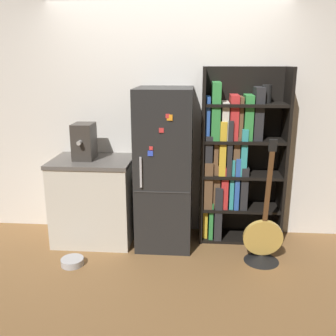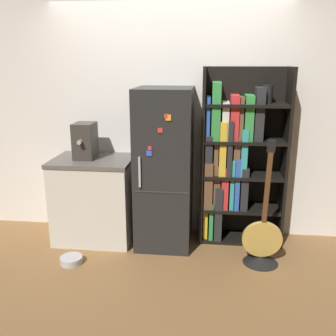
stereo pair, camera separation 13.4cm
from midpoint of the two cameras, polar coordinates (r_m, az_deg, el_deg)
The scene contains 8 objects.
ground_plane at distance 4.08m, azimuth -1.62°, elevation -11.83°, with size 16.00×16.00×0.00m, color olive.
wall_back at distance 4.13m, azimuth -1.07°, elevation 7.57°, with size 8.00×0.05×2.60m.
refrigerator at distance 3.89m, azimuth -1.52°, elevation -0.08°, with size 0.57×0.67×1.65m.
bookshelf at distance 4.02m, azimuth 8.85°, elevation 1.45°, with size 0.87×0.37×1.85m.
kitchen_counter at distance 4.16m, azimuth -12.08°, elevation -4.74°, with size 0.84×0.65×0.91m.
espresso_machine at distance 4.00m, azimuth -13.60°, elevation 3.96°, with size 0.21×0.32×0.38m.
guitar at distance 3.82m, azimuth 13.21°, elevation -11.36°, with size 0.38×0.34×1.25m.
pet_bowl at distance 3.85m, azimuth -15.36°, elevation -13.55°, with size 0.22×0.22×0.07m.
Camera 1 is at (0.33, -3.60, 1.89)m, focal length 40.00 mm.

